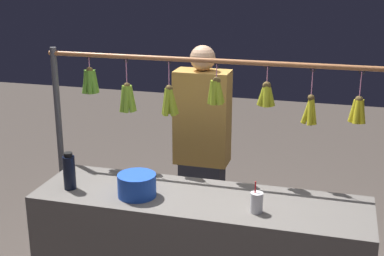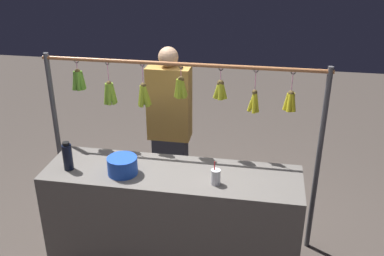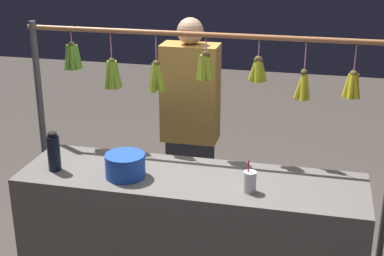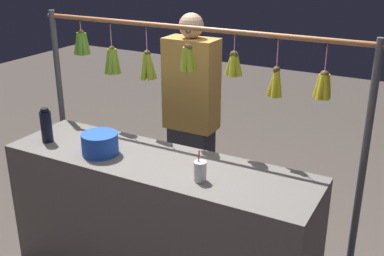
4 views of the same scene
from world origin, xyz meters
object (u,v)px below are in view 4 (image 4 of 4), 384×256
object	(u,v)px
water_bottle	(46,126)
blue_bucket	(100,144)
drink_cup	(200,171)
vendor_person	(191,124)

from	to	relation	value
water_bottle	blue_bucket	xyz separation A→B (m)	(-0.44, -0.01, -0.04)
blue_bucket	water_bottle	bearing A→B (deg)	1.37
blue_bucket	drink_cup	xyz separation A→B (m)	(-0.73, 0.03, -0.01)
blue_bucket	drink_cup	distance (m)	0.73
drink_cup	vendor_person	distance (m)	1.08
drink_cup	vendor_person	world-z (taller)	vendor_person
water_bottle	drink_cup	bearing A→B (deg)	179.27
water_bottle	vendor_person	world-z (taller)	vendor_person
water_bottle	blue_bucket	distance (m)	0.45
drink_cup	vendor_person	bearing A→B (deg)	-58.69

